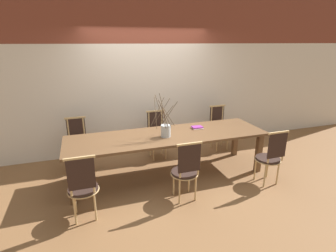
# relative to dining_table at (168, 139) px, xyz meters

# --- Properties ---
(ground_plane) EXTENTS (16.00, 16.00, 0.00)m
(ground_plane) POSITION_rel_dining_table_xyz_m (0.00, 0.00, -0.67)
(ground_plane) COLOR brown
(wall_rear) EXTENTS (12.00, 0.06, 3.20)m
(wall_rear) POSITION_rel_dining_table_xyz_m (0.00, 1.32, 0.93)
(wall_rear) COLOR beige
(wall_rear) RESTS_ON ground_plane
(dining_table) EXTENTS (3.34, 0.97, 0.75)m
(dining_table) POSITION_rel_dining_table_xyz_m (0.00, 0.00, 0.00)
(dining_table) COLOR brown
(dining_table) RESTS_ON ground_plane
(chair_near_leftend) EXTENTS (0.41, 0.41, 0.94)m
(chair_near_leftend) POSITION_rel_dining_table_xyz_m (-1.41, -0.80, -0.18)
(chair_near_leftend) COLOR black
(chair_near_leftend) RESTS_ON ground_plane
(chair_near_left) EXTENTS (0.41, 0.41, 0.94)m
(chair_near_left) POSITION_rel_dining_table_xyz_m (0.00, -0.80, -0.18)
(chair_near_left) COLOR black
(chair_near_left) RESTS_ON ground_plane
(chair_near_center) EXTENTS (0.41, 0.41, 0.94)m
(chair_near_center) POSITION_rel_dining_table_xyz_m (1.46, -0.80, -0.18)
(chair_near_center) COLOR black
(chair_near_center) RESTS_ON ground_plane
(chair_far_leftend) EXTENTS (0.41, 0.41, 0.94)m
(chair_far_leftend) POSITION_rel_dining_table_xyz_m (-1.46, 0.80, -0.18)
(chair_far_leftend) COLOR black
(chair_far_leftend) RESTS_ON ground_plane
(chair_far_left) EXTENTS (0.41, 0.41, 0.94)m
(chair_far_left) POSITION_rel_dining_table_xyz_m (0.04, 0.80, -0.18)
(chair_far_left) COLOR black
(chair_far_left) RESTS_ON ground_plane
(chair_far_center) EXTENTS (0.41, 0.41, 0.94)m
(chair_far_center) POSITION_rel_dining_table_xyz_m (1.42, 0.80, -0.18)
(chair_far_center) COLOR black
(chair_far_center) RESTS_ON ground_plane
(vase_centerpiece) EXTENTS (0.43, 0.40, 0.72)m
(vase_centerpiece) POSITION_rel_dining_table_xyz_m (-0.07, -0.08, 0.19)
(vase_centerpiece) COLOR #B2BCC1
(vase_centerpiece) RESTS_ON dining_table
(book_stack) EXTENTS (0.20, 0.17, 0.03)m
(book_stack) POSITION_rel_dining_table_xyz_m (0.60, 0.14, 0.09)
(book_stack) COLOR beige
(book_stack) RESTS_ON dining_table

